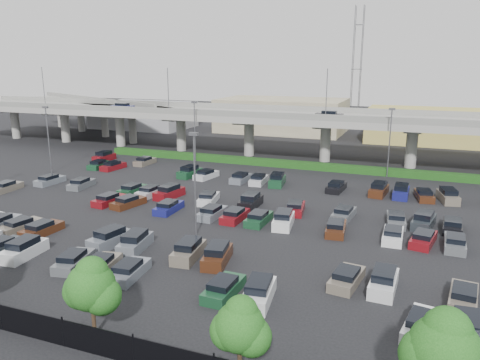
% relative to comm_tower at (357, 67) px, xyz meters
% --- Properties ---
extents(ground, '(280.00, 280.00, 0.00)m').
position_rel_comm_tower_xyz_m(ground, '(-4.00, -74.00, -15.61)').
color(ground, black).
extents(overpass, '(150.00, 13.00, 15.80)m').
position_rel_comm_tower_xyz_m(overpass, '(-4.18, -42.01, -8.64)').
color(overpass, gray).
rests_on(overpass, ground).
extents(on_ramp, '(50.93, 30.13, 8.80)m').
position_rel_comm_tower_xyz_m(on_ramp, '(-56.10, -30.95, -8.76)').
color(on_ramp, gray).
rests_on(on_ramp, ground).
extents(hedge, '(66.00, 1.60, 1.10)m').
position_rel_comm_tower_xyz_m(hedge, '(-4.00, -49.00, -15.06)').
color(hedge, '#163A11').
rests_on(hedge, ground).
extents(fence, '(70.00, 0.10, 2.00)m').
position_rel_comm_tower_xyz_m(fence, '(-4.05, -102.00, -14.71)').
color(fence, black).
rests_on(fence, ground).
extents(tree_row, '(65.07, 3.66, 5.94)m').
position_rel_comm_tower_xyz_m(tree_row, '(-3.30, -100.53, -12.09)').
color(tree_row, '#332316').
rests_on(tree_row, ground).
extents(parked_cars, '(62.85, 41.57, 1.67)m').
position_rel_comm_tower_xyz_m(parked_cars, '(-4.97, -77.70, -14.99)').
color(parked_cars, white).
rests_on(parked_cars, ground).
extents(light_poles, '(66.90, 48.38, 10.30)m').
position_rel_comm_tower_xyz_m(light_poles, '(-8.12, -72.00, -9.37)').
color(light_poles, '#54545A').
rests_on(light_poles, ground).
extents(distant_buildings, '(138.00, 24.00, 9.00)m').
position_rel_comm_tower_xyz_m(distant_buildings, '(8.38, -12.19, -11.87)').
color(distant_buildings, gray).
rests_on(distant_buildings, ground).
extents(comm_tower, '(2.40, 2.40, 30.00)m').
position_rel_comm_tower_xyz_m(comm_tower, '(0.00, 0.00, 0.00)').
color(comm_tower, '#54545A').
rests_on(comm_tower, ground).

